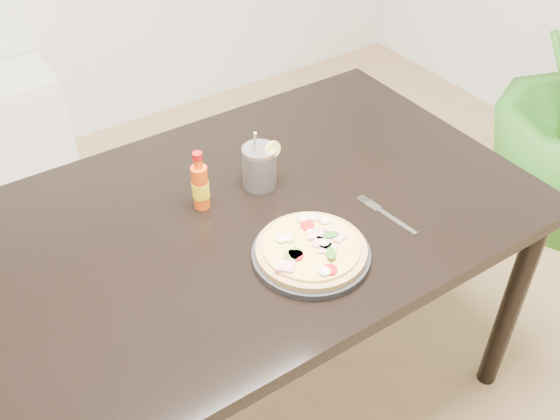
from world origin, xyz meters
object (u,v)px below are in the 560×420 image
cola_cup (260,168)px  dining_table (254,234)px  fork (385,214)px  pizza (311,248)px  plate (311,254)px  hot_sauce_bottle (200,186)px

cola_cup → dining_table: bearing=-131.5°
fork → pizza: bearing=178.0°
dining_table → pizza: (0.02, -0.22, 0.11)m
dining_table → pizza: size_ratio=5.51×
dining_table → plate: (0.02, -0.22, 0.09)m
cola_cup → pizza: bearing=-99.2°
hot_sauce_bottle → cola_cup: (0.17, -0.01, -0.01)m
fork → cola_cup: bearing=118.0°
plate → cola_cup: (0.05, 0.30, 0.05)m
dining_table → fork: 0.34m
plate → hot_sauce_bottle: (-0.12, 0.30, 0.06)m
cola_cup → fork: cola_cup is taller
pizza → cola_cup: bearing=80.8°
dining_table → cola_cup: size_ratio=7.90×
hot_sauce_bottle → dining_table: bearing=-38.8°
cola_cup → fork: size_ratio=0.94×
plate → pizza: pizza is taller
pizza → hot_sauce_bottle: bearing=111.9°
dining_table → hot_sauce_bottle: (-0.10, 0.08, 0.15)m
plate → fork: bearing=5.0°
hot_sauce_bottle → pizza: bearing=-68.1°
cola_cup → fork: 0.34m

